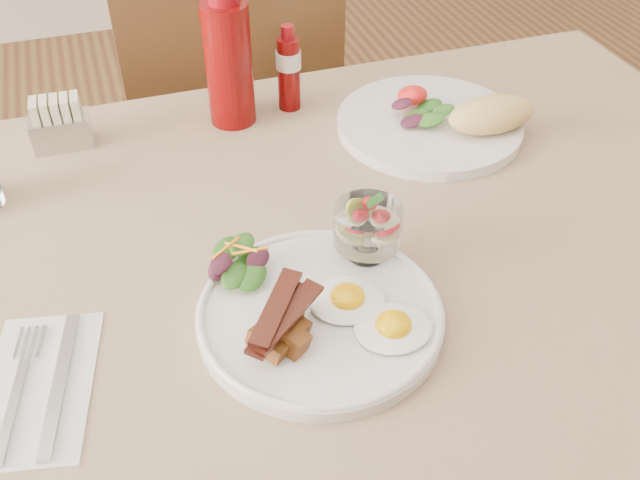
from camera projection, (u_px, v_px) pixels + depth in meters
table at (333, 285)px, 0.98m from camera, size 1.33×0.88×0.75m
chair_far at (232, 129)px, 1.55m from camera, size 0.42×0.42×0.93m
main_plate at (320, 315)px, 0.81m from camera, size 0.28×0.28×0.02m
fried_eggs at (370, 312)px, 0.79m from camera, size 0.14×0.16×0.02m
bacon_potato_pile at (283, 326)px, 0.75m from camera, size 0.10×0.10×0.05m
side_salad at (239, 264)px, 0.83m from camera, size 0.08×0.08×0.04m
fruit_cup at (367, 226)px, 0.84m from camera, size 0.08×0.08×0.08m
second_plate at (444, 120)px, 1.11m from camera, size 0.29×0.29×0.07m
ketchup_bottle at (229, 62)px, 1.08m from camera, size 0.10×0.10×0.21m
hot_sauce_bottle at (289, 69)px, 1.13m from camera, size 0.04×0.04×0.14m
sugar_caddy at (60, 125)px, 1.06m from camera, size 0.09×0.05×0.08m
napkin_cutlery at (40, 386)px, 0.74m from camera, size 0.15×0.22×0.01m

